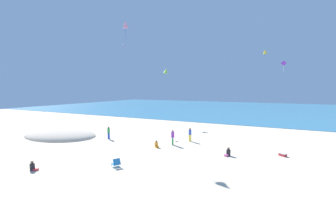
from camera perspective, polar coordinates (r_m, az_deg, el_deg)
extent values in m
plane|color=beige|center=(21.31, 3.02, -9.28)|extent=(120.00, 120.00, 0.00)
cube|color=teal|center=(66.27, 19.86, 0.69)|extent=(120.00, 60.00, 0.05)
ellipsoid|color=beige|center=(30.21, -25.01, -5.32)|extent=(9.27, 6.49, 1.80)
cube|color=#2370B2|center=(17.29, -12.82, -12.37)|extent=(0.66, 0.67, 0.03)
cube|color=#2370B2|center=(17.00, -12.51, -11.93)|extent=(0.43, 0.55, 0.43)
cylinder|color=#B7B7BC|center=(17.36, -13.79, -12.66)|extent=(0.02, 0.02, 0.20)
cylinder|color=#B7B7BC|center=(17.53, -12.20, -12.43)|extent=(0.02, 0.02, 0.20)
cube|color=red|center=(21.54, 26.46, -9.45)|extent=(0.65, 0.60, 0.21)
cube|color=white|center=(21.51, 26.47, -9.13)|extent=(0.67, 0.62, 0.04)
cylinder|color=orange|center=(22.11, -2.89, -8.09)|extent=(0.44, 0.44, 0.48)
sphere|color=brown|center=(22.04, -2.90, -7.27)|extent=(0.19, 0.19, 0.19)
cube|color=orange|center=(21.98, -2.71, -8.62)|extent=(0.42, 0.41, 0.14)
cylinder|color=black|center=(18.57, -30.48, -11.61)|extent=(0.42, 0.42, 0.48)
sphere|color=#846047|center=(18.48, -30.54, -10.63)|extent=(0.19, 0.19, 0.19)
cube|color=red|center=(18.52, -29.94, -12.19)|extent=(0.42, 0.37, 0.14)
cylinder|color=blue|center=(26.41, -14.55, -5.73)|extent=(0.12, 0.12, 0.70)
cylinder|color=blue|center=(26.31, -14.29, -5.76)|extent=(0.12, 0.12, 0.70)
cylinder|color=green|center=(26.24, -14.45, -4.44)|extent=(0.28, 0.28, 0.52)
sphere|color=#846047|center=(26.18, -14.47, -3.69)|extent=(0.19, 0.19, 0.19)
cylinder|color=green|center=(22.87, 1.12, -7.26)|extent=(0.13, 0.13, 0.75)
cylinder|color=green|center=(23.03, 1.20, -7.17)|extent=(0.13, 0.13, 0.75)
cylinder|color=purple|center=(22.81, 1.16, -5.60)|extent=(0.37, 0.37, 0.56)
sphere|color=beige|center=(22.74, 1.17, -4.68)|extent=(0.21, 0.21, 0.21)
cylinder|color=black|center=(20.02, 14.68, -9.70)|extent=(0.45, 0.45, 0.52)
sphere|color=brown|center=(19.93, 14.71, -8.73)|extent=(0.21, 0.21, 0.21)
cube|color=#D8599E|center=(19.91, 14.30, -10.33)|extent=(0.40, 0.45, 0.15)
cylinder|color=yellow|center=(24.58, 5.63, -6.41)|extent=(0.12, 0.12, 0.71)
cylinder|color=yellow|center=(24.62, 5.26, -6.39)|extent=(0.12, 0.12, 0.71)
cylinder|color=blue|center=(24.47, 5.46, -4.97)|extent=(0.32, 0.32, 0.53)
sphere|color=#846047|center=(24.41, 5.47, -4.16)|extent=(0.20, 0.20, 0.20)
cube|color=purple|center=(39.97, 26.66, 10.70)|extent=(0.82, 0.10, 0.82)
cylinder|color=white|center=(39.90, 26.61, 9.58)|extent=(0.04, 0.18, 1.00)
cone|color=yellow|center=(38.98, 22.82, 13.58)|extent=(0.69, 0.83, 0.80)
cylinder|color=blue|center=(38.91, 22.79, 12.86)|extent=(0.05, 0.12, 0.42)
pyramid|color=black|center=(36.22, -10.97, 16.00)|extent=(0.42, 0.46, 0.14)
cylinder|color=#DB3DA8|center=(36.14, -10.96, 15.28)|extent=(0.06, 0.05, 0.41)
cone|color=pink|center=(25.16, -10.48, 20.47)|extent=(0.74, 0.85, 0.83)
cylinder|color=blue|center=(24.96, -10.44, 18.61)|extent=(0.05, 0.12, 1.08)
cone|color=#99DB33|center=(36.51, -0.52, 10.10)|extent=(1.04, 1.00, 0.91)
cylinder|color=blue|center=(36.47, -0.52, 9.17)|extent=(0.12, 0.10, 0.55)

